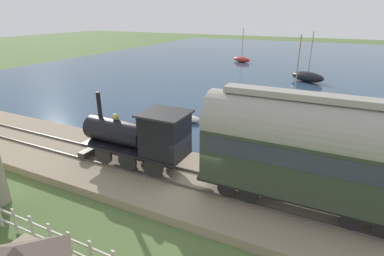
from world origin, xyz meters
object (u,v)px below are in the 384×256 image
Objects in this scene: sailboat_navy at (293,104)px; passenger_coach at (307,148)px; sailboat_red at (242,59)px; sailboat_black at (308,77)px; steam_locomotive at (141,135)px; rowboat_far_out at (187,119)px.

passenger_coach is at bearing -166.19° from sailboat_navy.
sailboat_red is 0.93× the size of sailboat_black.
sailboat_navy is (14.26, 2.41, -2.38)m from passenger_coach.
steam_locomotive is 7.79m from passenger_coach.
sailboat_red is at bearing 30.35° from sailboat_navy.
rowboat_far_out is (8.24, 1.61, -2.01)m from steam_locomotive.
passenger_coach is 41.72m from sailboat_red.
passenger_coach is at bearing -151.33° from sailboat_black.
rowboat_far_out is at bearing -175.89° from sailboat_black.
steam_locomotive is 0.97× the size of sailboat_navy.
sailboat_navy is at bearing -60.33° from rowboat_far_out.
rowboat_far_out is (-19.36, 6.68, -0.36)m from sailboat_black.
sailboat_black is 20.49m from rowboat_far_out.
sailboat_red reaches higher than rowboat_far_out.
passenger_coach is at bearing -139.48° from sailboat_red.
steam_locomotive is 39.65m from sailboat_red.
sailboat_black reaches higher than steam_locomotive.
sailboat_navy reaches higher than steam_locomotive.
sailboat_red reaches higher than steam_locomotive.
steam_locomotive is at bearing 163.73° from sailboat_navy.
passenger_coach is 1.32× the size of sailboat_navy.
passenger_coach is at bearing -142.64° from rowboat_far_out.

